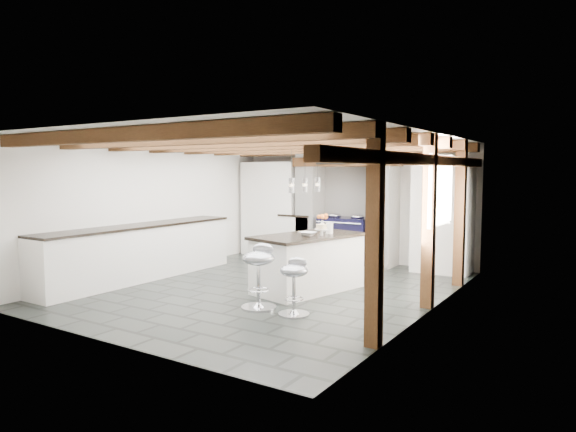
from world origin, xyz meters
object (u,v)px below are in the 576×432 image
Objects in this scene: range_cooker at (345,239)px; bar_stool_far at (259,268)px; bar_stool_near at (294,280)px; kitchen_island at (308,262)px.

range_cooker reaches higher than bar_stool_far.
bar_stool_far reaches higher than bar_stool_near.
range_cooker reaches higher than bar_stool_near.
range_cooker is 2.55m from kitchen_island.
range_cooker is 3.90m from bar_stool_near.
kitchen_island is at bearing -76.60° from range_cooker.
bar_stool_far is (-0.56, 0.02, 0.08)m from bar_stool_near.
bar_stool_near is 0.56m from bar_stool_far.
kitchen_island is (0.59, -2.48, -0.03)m from range_cooker.
bar_stool_near is at bearing -18.15° from bar_stool_far.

